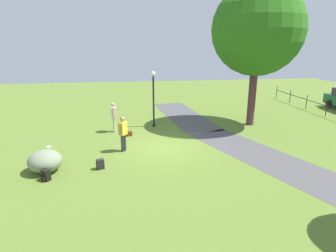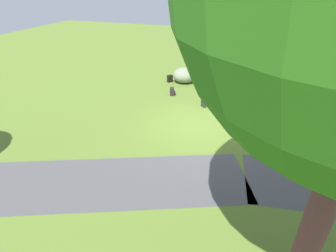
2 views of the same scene
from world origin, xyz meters
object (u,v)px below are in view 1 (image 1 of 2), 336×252
(large_shade_tree, at_px, (258,30))
(lamp_post, at_px, (153,93))
(woman_with_handbag, at_px, (114,115))
(lawn_boulder, at_px, (45,161))
(man_near_boulder, at_px, (123,131))
(frisbee_on_grass, at_px, (49,147))
(backpack_by_boulder, at_px, (46,175))
(handbag_on_grass, at_px, (129,133))
(spare_backpack_on_lawn, at_px, (100,164))

(large_shade_tree, relative_size, lamp_post, 2.49)
(woman_with_handbag, bearing_deg, lawn_boulder, -26.84)
(large_shade_tree, height_order, man_near_boulder, large_shade_tree)
(man_near_boulder, height_order, frisbee_on_grass, man_near_boulder)
(large_shade_tree, height_order, backpack_by_boulder, large_shade_tree)
(lawn_boulder, relative_size, handbag_on_grass, 4.90)
(large_shade_tree, bearing_deg, woman_with_handbag, -87.58)
(lawn_boulder, xyz_separation_m, frisbee_on_grass, (-2.75, -0.60, -0.41))
(woman_with_handbag, distance_m, frisbee_on_grass, 3.74)
(handbag_on_grass, relative_size, frisbee_on_grass, 1.35)
(man_near_boulder, relative_size, handbag_on_grass, 4.80)
(lamp_post, bearing_deg, man_near_boulder, -24.53)
(woman_with_handbag, xyz_separation_m, backpack_by_boulder, (5.57, -2.20, -0.75))
(woman_with_handbag, height_order, spare_backpack_on_lawn, woman_with_handbag)
(man_near_boulder, bearing_deg, lamp_post, 155.47)
(lawn_boulder, relative_size, man_near_boulder, 1.02)
(handbag_on_grass, bearing_deg, large_shade_tree, 99.70)
(large_shade_tree, distance_m, woman_with_handbag, 9.22)
(woman_with_handbag, relative_size, backpack_by_boulder, 4.08)
(lamp_post, distance_m, frisbee_on_grass, 6.28)
(large_shade_tree, distance_m, backpack_by_boulder, 12.93)
(backpack_by_boulder, bearing_deg, handbag_on_grass, 147.34)
(large_shade_tree, xyz_separation_m, lawn_boulder, (5.11, -10.46, -5.01))
(man_near_boulder, bearing_deg, woman_with_handbag, -170.04)
(large_shade_tree, relative_size, backpack_by_boulder, 19.97)
(spare_backpack_on_lawn, bearing_deg, large_shade_tree, 121.63)
(large_shade_tree, bearing_deg, handbag_on_grass, -80.30)
(lawn_boulder, height_order, woman_with_handbag, woman_with_handbag)
(backpack_by_boulder, bearing_deg, lawn_boulder, -165.18)
(large_shade_tree, height_order, lamp_post, large_shade_tree)
(woman_with_handbag, distance_m, backpack_by_boulder, 6.04)
(spare_backpack_on_lawn, bearing_deg, lamp_post, 154.85)
(backpack_by_boulder, height_order, frisbee_on_grass, backpack_by_boulder)
(large_shade_tree, relative_size, frisbee_on_grass, 31.98)
(handbag_on_grass, xyz_separation_m, backpack_by_boulder, (4.67, -2.99, 0.05))
(large_shade_tree, xyz_separation_m, backpack_by_boulder, (5.91, -10.24, -5.24))
(handbag_on_grass, xyz_separation_m, frisbee_on_grass, (1.12, -3.81, -0.13))
(backpack_by_boulder, xyz_separation_m, frisbee_on_grass, (-3.55, -0.81, -0.18))
(lamp_post, distance_m, handbag_on_grass, 2.88)
(lawn_boulder, relative_size, woman_with_handbag, 1.01)
(man_near_boulder, distance_m, frisbee_on_grass, 3.80)
(spare_backpack_on_lawn, bearing_deg, woman_with_handbag, 175.74)
(lawn_boulder, xyz_separation_m, man_near_boulder, (-1.73, 2.95, 0.51))
(lamp_post, height_order, backpack_by_boulder, lamp_post)
(large_shade_tree, height_order, spare_backpack_on_lawn, large_shade_tree)
(large_shade_tree, xyz_separation_m, handbag_on_grass, (1.24, -7.25, -5.29))
(frisbee_on_grass, bearing_deg, large_shade_tree, 102.04)
(lamp_post, relative_size, backpack_by_boulder, 8.02)
(large_shade_tree, distance_m, man_near_boulder, 9.38)
(lamp_post, distance_m, lawn_boulder, 7.39)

